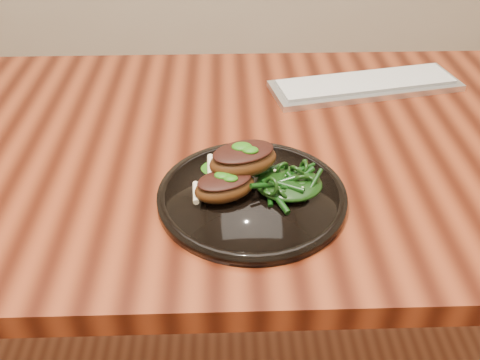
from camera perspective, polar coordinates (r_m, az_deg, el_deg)
name	(u,v)px	position (r m, az deg, el deg)	size (l,w,h in m)	color
desk	(246,176)	(1.03, 0.67, 0.38)	(1.60, 0.80, 0.75)	#320F06
plate	(252,196)	(0.83, 1.27, -1.69)	(0.29, 0.29, 0.02)	black
lamb_chop_front	(224,186)	(0.81, -1.69, -0.61)	(0.11, 0.09, 0.04)	#47250D
lamb_chop_back	(243,159)	(0.83, 0.29, 2.26)	(0.13, 0.11, 0.05)	#47250D
herb_smear	(228,168)	(0.88, -1.33, 1.30)	(0.09, 0.06, 0.01)	#114907
greens_heap	(289,180)	(0.83, 5.28, -0.02)	(0.10, 0.10, 0.04)	black
keyboard	(365,85)	(1.20, 13.24, 9.85)	(0.42, 0.20, 0.02)	silver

